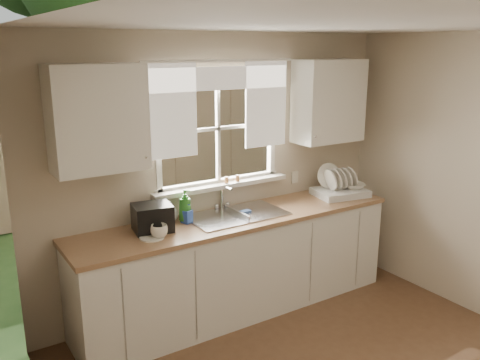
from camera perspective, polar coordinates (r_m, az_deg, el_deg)
room_walls at (r=3.16m, az=17.21°, el=-6.93°), size 3.62×4.02×2.50m
ceiling at (r=3.00m, az=18.13°, el=16.56°), size 3.60×4.00×0.02m
window at (r=4.63m, az=-2.36°, el=3.76°), size 1.38×0.16×1.06m
curtains at (r=4.52m, az=-2.08°, el=9.24°), size 1.50×0.03×0.81m
base_cabinets at (r=4.69m, az=-0.20°, el=-9.60°), size 3.00×0.62×0.87m
countertop at (r=4.52m, az=-0.21°, el=-4.34°), size 3.04×0.65×0.04m
upper_cabinet_left at (r=3.95m, az=-15.70°, el=6.67°), size 0.70×0.33×0.80m
upper_cabinet_right at (r=5.12m, az=9.93°, el=8.74°), size 0.70×0.33×0.80m
wall_outlet at (r=5.20m, az=6.17°, el=0.33°), size 0.08×0.01×0.12m
sill_jars at (r=4.70m, az=-0.89°, el=0.10°), size 0.16×0.04×0.06m
sink at (r=4.56m, az=-0.42°, el=-4.84°), size 0.88×0.52×0.40m
dish_rack at (r=5.21m, az=11.12°, el=-0.97°), size 0.56×0.46×0.31m
bowl at (r=5.26m, az=12.64°, el=-0.63°), size 0.28×0.28×0.05m
soap_bottle_a at (r=4.35m, az=-6.19°, el=-2.89°), size 0.15×0.15×0.29m
soap_bottle_b at (r=4.35m, az=-6.00°, el=-3.74°), size 0.10×0.10×0.17m
soap_bottle_c at (r=4.40m, az=-7.87°, el=-3.48°), size 0.19×0.19×0.18m
saucer at (r=4.07m, az=-9.86°, el=-6.37°), size 0.19×0.19×0.01m
cup at (r=4.06m, az=-9.06°, el=-5.70°), size 0.17×0.17×0.11m
black_appliance at (r=4.20m, az=-9.80°, el=-4.18°), size 0.34×0.31×0.22m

